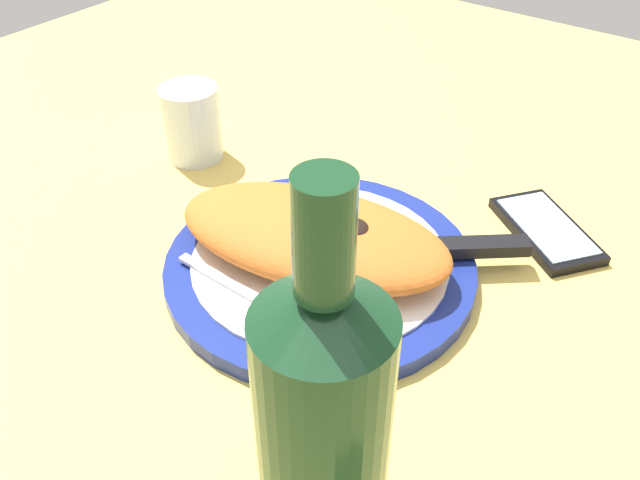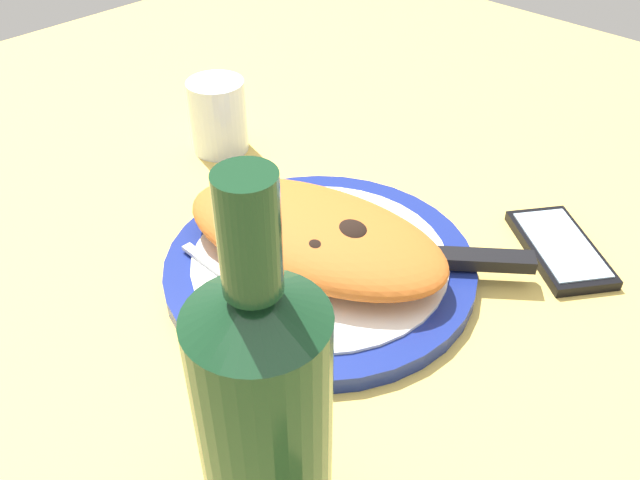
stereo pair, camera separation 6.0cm
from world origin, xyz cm
name	(u,v)px [view 1 (the left image)]	position (x,y,z in cm)	size (l,w,h in cm)	color
ground_plane	(320,285)	(0.00, 0.00, -1.50)	(150.00, 150.00, 3.00)	#DBB756
plate	(320,266)	(0.00, 0.00, 0.90)	(28.32, 28.32, 1.88)	navy
calzone	(314,234)	(-0.80, 0.12, 4.12)	(27.83, 18.69, 4.58)	#C16023
fork	(261,301)	(-0.41, -7.74, 2.08)	(15.85, 2.28, 0.40)	silver
knife	(439,249)	(8.36, 6.93, 2.37)	(19.49, 16.54, 1.20)	silver
smartphone	(546,230)	(14.45, 18.02, 0.56)	(13.34, 12.15, 1.16)	black
water_glass	(193,128)	(-24.16, 8.24, 3.67)	(6.51, 6.51, 8.50)	silver
wine_bottle	(323,425)	(14.96, -19.90, 10.76)	(7.35, 7.35, 26.52)	#14381E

